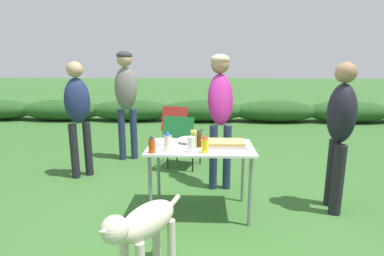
% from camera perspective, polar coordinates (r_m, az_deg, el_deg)
% --- Properties ---
extents(ground_plane, '(60.00, 60.00, 0.00)m').
position_cam_1_polar(ground_plane, '(3.40, 1.54, -15.59)').
color(ground_plane, '#336028').
extents(shrub_hedge, '(14.40, 0.90, 0.58)m').
position_cam_1_polar(shrub_hedge, '(8.37, 2.06, 3.29)').
color(shrub_hedge, '#234C1E').
rests_on(shrub_hedge, ground).
extents(folding_table, '(1.10, 0.64, 0.74)m').
position_cam_1_polar(folding_table, '(3.15, 1.61, -4.85)').
color(folding_table, white).
rests_on(folding_table, ground).
extents(food_tray, '(0.43, 0.29, 0.06)m').
position_cam_1_polar(food_tray, '(3.16, 6.49, -2.93)').
color(food_tray, '#9E9EA3').
rests_on(food_tray, folding_table).
extents(plate_stack, '(0.25, 0.25, 0.05)m').
position_cam_1_polar(plate_stack, '(3.19, -5.04, -2.80)').
color(plate_stack, white).
rests_on(plate_stack, folding_table).
extents(mixing_bowl, '(0.22, 0.22, 0.07)m').
position_cam_1_polar(mixing_bowl, '(3.26, -0.92, -2.25)').
color(mixing_bowl, silver).
rests_on(mixing_bowl, folding_table).
extents(paper_cup_stack, '(0.08, 0.08, 0.16)m').
position_cam_1_polar(paper_cup_stack, '(2.90, -0.14, -3.17)').
color(paper_cup_stack, white).
rests_on(paper_cup_stack, folding_table).
extents(mayo_bottle, '(0.07, 0.07, 0.20)m').
position_cam_1_polar(mayo_bottle, '(2.95, -4.64, -2.59)').
color(mayo_bottle, silver).
rests_on(mayo_bottle, folding_table).
extents(mustard_bottle, '(0.07, 0.07, 0.17)m').
position_cam_1_polar(mustard_bottle, '(2.89, 2.45, -3.14)').
color(mustard_bottle, yellow).
rests_on(mustard_bottle, folding_table).
extents(bbq_sauce_bottle, '(0.07, 0.07, 0.18)m').
position_cam_1_polar(bbq_sauce_bottle, '(3.09, 1.23, -2.04)').
color(bbq_sauce_bottle, '#562314').
rests_on(bbq_sauce_bottle, folding_table).
extents(relish_jar, '(0.07, 0.07, 0.19)m').
position_cam_1_polar(relish_jar, '(3.01, 0.31, -2.29)').
color(relish_jar, olive).
rests_on(relish_jar, folding_table).
extents(hot_sauce_bottle, '(0.07, 0.07, 0.17)m').
position_cam_1_polar(hot_sauce_bottle, '(2.91, -7.67, -3.17)').
color(hot_sauce_bottle, '#CC4214').
rests_on(hot_sauce_bottle, folding_table).
extents(standing_person_in_gray_fleece, '(0.33, 0.48, 1.70)m').
position_cam_1_polar(standing_person_in_gray_fleece, '(3.82, 5.40, 4.91)').
color(standing_person_in_gray_fleece, '#232D4C').
rests_on(standing_person_in_gray_fleece, ground).
extents(standing_person_in_navy_coat, '(0.33, 0.42, 1.60)m').
position_cam_1_polar(standing_person_in_navy_coat, '(3.50, 26.40, 0.52)').
color(standing_person_in_navy_coat, black).
rests_on(standing_person_in_navy_coat, ground).
extents(standing_person_in_red_jacket, '(0.42, 0.41, 1.62)m').
position_cam_1_polar(standing_person_in_red_jacket, '(4.40, -20.91, 3.44)').
color(standing_person_in_red_jacket, black).
rests_on(standing_person_in_red_jacket, ground).
extents(standing_person_in_dark_puffer, '(0.42, 0.35, 1.78)m').
position_cam_1_polar(standing_person_in_dark_puffer, '(5.00, -12.48, 6.66)').
color(standing_person_in_dark_puffer, '#232D4C').
rests_on(standing_person_in_dark_puffer, ground).
extents(dog, '(0.52, 0.76, 0.64)m').
position_cam_1_polar(dog, '(2.29, -9.25, -18.08)').
color(dog, beige).
rests_on(dog, ground).
extents(camp_chair_green_behind_table, '(0.58, 0.68, 0.83)m').
position_cam_1_polar(camp_chair_green_behind_table, '(5.53, -2.81, 0.53)').
color(camp_chair_green_behind_table, maroon).
rests_on(camp_chair_green_behind_table, ground).
extents(camp_chair_near_hedge, '(0.61, 0.69, 0.83)m').
position_cam_1_polar(camp_chair_near_hedge, '(4.53, -1.94, -2.12)').
color(camp_chair_near_hedge, '#19602D').
rests_on(camp_chair_near_hedge, ground).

